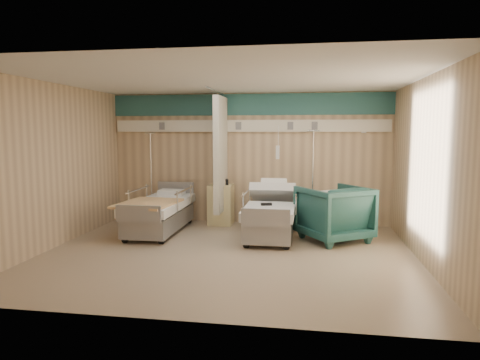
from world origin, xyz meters
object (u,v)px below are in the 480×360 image
object	(u,v)px
visitor_armchair	(334,213)
bed_left	(160,216)
iv_stand_right	(312,208)
bedside_cabinet	(221,205)
iv_stand_left	(152,204)
bed_right	(271,220)

from	to	relation	value
visitor_armchair	bed_left	bearing A→B (deg)	-35.79
visitor_armchair	iv_stand_right	world-z (taller)	iv_stand_right
visitor_armchair	bedside_cabinet	bearing A→B (deg)	-57.65
visitor_armchair	iv_stand_left	size ratio (longest dim) A/B	0.57
bed_right	visitor_armchair	size ratio (longest dim) A/B	1.94
bed_right	iv_stand_right	xyz separation A→B (m)	(0.78, 0.89, 0.10)
iv_stand_right	bed_right	bearing A→B (deg)	-131.13
bed_left	iv_stand_left	distance (m)	1.05
bed_right	bed_left	xyz separation A→B (m)	(-2.20, 0.00, 0.00)
bed_right	bedside_cabinet	bearing A→B (deg)	141.95
iv_stand_right	iv_stand_left	xyz separation A→B (m)	(-3.48, 0.03, -0.01)
bed_right	iv_stand_right	world-z (taller)	iv_stand_right
visitor_armchair	iv_stand_right	xyz separation A→B (m)	(-0.38, 1.02, -0.09)
bedside_cabinet	iv_stand_left	world-z (taller)	iv_stand_left
bedside_cabinet	iv_stand_left	bearing A→B (deg)	179.35
bed_right	iv_stand_right	distance (m)	1.18
bed_right	bedside_cabinet	world-z (taller)	bedside_cabinet
bed_right	bedside_cabinet	xyz separation A→B (m)	(-1.15, 0.90, 0.11)
bed_left	bedside_cabinet	world-z (taller)	bedside_cabinet
bed_left	iv_stand_left	bearing A→B (deg)	118.86
bedside_cabinet	iv_stand_right	bearing A→B (deg)	-0.32
bedside_cabinet	visitor_armchair	size ratio (longest dim) A/B	0.76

